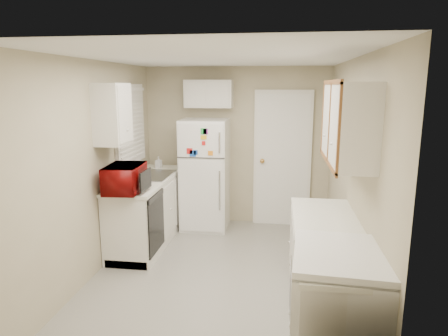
# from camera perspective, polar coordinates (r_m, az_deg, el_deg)

# --- Properties ---
(floor) EXTENTS (3.80, 3.80, 0.00)m
(floor) POSITION_cam_1_polar(r_m,az_deg,el_deg) (4.70, -0.88, -15.13)
(floor) COLOR #A8A69D
(floor) RESTS_ON ground
(ceiling) EXTENTS (3.80, 3.80, 0.00)m
(ceiling) POSITION_cam_1_polar(r_m,az_deg,el_deg) (4.20, -0.99, 15.50)
(ceiling) COLOR white
(ceiling) RESTS_ON floor
(wall_left) EXTENTS (3.80, 3.80, 0.00)m
(wall_left) POSITION_cam_1_polar(r_m,az_deg,el_deg) (4.71, -17.99, -0.15)
(wall_left) COLOR #B4AB8C
(wall_left) RESTS_ON floor
(wall_right) EXTENTS (3.80, 3.80, 0.00)m
(wall_right) POSITION_cam_1_polar(r_m,az_deg,el_deg) (4.31, 17.80, -1.22)
(wall_right) COLOR #B4AB8C
(wall_right) RESTS_ON floor
(wall_back) EXTENTS (2.80, 2.80, 0.00)m
(wall_back) POSITION_cam_1_polar(r_m,az_deg,el_deg) (6.15, 1.82, 3.09)
(wall_back) COLOR #B4AB8C
(wall_back) RESTS_ON floor
(wall_front) EXTENTS (2.80, 2.80, 0.00)m
(wall_front) POSITION_cam_1_polar(r_m,az_deg,el_deg) (2.51, -7.77, -9.99)
(wall_front) COLOR #B4AB8C
(wall_front) RESTS_ON floor
(left_counter) EXTENTS (0.60, 1.80, 0.90)m
(left_counter) POSITION_cam_1_polar(r_m,az_deg,el_deg) (5.59, -10.70, -5.88)
(left_counter) COLOR silver
(left_counter) RESTS_ON floor
(dishwasher) EXTENTS (0.03, 0.58, 0.72)m
(dishwasher) POSITION_cam_1_polar(r_m,az_deg,el_deg) (4.95, -9.73, -7.70)
(dishwasher) COLOR black
(dishwasher) RESTS_ON floor
(sink) EXTENTS (0.54, 0.74, 0.16)m
(sink) POSITION_cam_1_polar(r_m,az_deg,el_deg) (5.62, -10.38, -1.44)
(sink) COLOR gray
(sink) RESTS_ON left_counter
(microwave) EXTENTS (0.60, 0.36, 0.38)m
(microwave) POSITION_cam_1_polar(r_m,az_deg,el_deg) (4.78, -13.96, -1.59)
(microwave) COLOR maroon
(microwave) RESTS_ON left_counter
(soap_bottle) EXTENTS (0.09, 0.10, 0.17)m
(soap_bottle) POSITION_cam_1_polar(r_m,az_deg,el_deg) (6.10, -9.34, 0.96)
(soap_bottle) COLOR silver
(soap_bottle) RESTS_ON left_counter
(window_blinds) EXTENTS (0.10, 0.98, 1.08)m
(window_blinds) POSITION_cam_1_polar(r_m,az_deg,el_deg) (5.59, -13.20, 6.06)
(window_blinds) COLOR silver
(window_blinds) RESTS_ON wall_left
(upper_cabinet_left) EXTENTS (0.30, 0.45, 0.70)m
(upper_cabinet_left) POSITION_cam_1_polar(r_m,az_deg,el_deg) (4.77, -15.66, 7.41)
(upper_cabinet_left) COLOR silver
(upper_cabinet_left) RESTS_ON wall_left
(refrigerator) EXTENTS (0.68, 0.66, 1.64)m
(refrigerator) POSITION_cam_1_polar(r_m,az_deg,el_deg) (5.97, -2.69, -0.90)
(refrigerator) COLOR white
(refrigerator) RESTS_ON floor
(cabinet_over_fridge) EXTENTS (0.70, 0.30, 0.40)m
(cabinet_over_fridge) POSITION_cam_1_polar(r_m,az_deg,el_deg) (5.99, -2.16, 10.55)
(cabinet_over_fridge) COLOR silver
(cabinet_over_fridge) RESTS_ON wall_back
(interior_door) EXTENTS (0.86, 0.06, 2.08)m
(interior_door) POSITION_cam_1_polar(r_m,az_deg,el_deg) (6.10, 8.32, 1.20)
(interior_door) COLOR white
(interior_door) RESTS_ON floor
(right_counter) EXTENTS (0.60, 2.00, 0.90)m
(right_counter) POSITION_cam_1_polar(r_m,az_deg,el_deg) (3.76, 14.47, -15.07)
(right_counter) COLOR silver
(right_counter) RESTS_ON floor
(stove) EXTENTS (0.70, 0.84, 0.97)m
(stove) POSITION_cam_1_polar(r_m,az_deg,el_deg) (3.23, 15.78, -19.19)
(stove) COLOR white
(stove) RESTS_ON floor
(upper_cabinet_right) EXTENTS (0.30, 1.20, 0.70)m
(upper_cabinet_right) POSITION_cam_1_polar(r_m,az_deg,el_deg) (3.70, 17.35, 6.18)
(upper_cabinet_right) COLOR silver
(upper_cabinet_right) RESTS_ON wall_right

